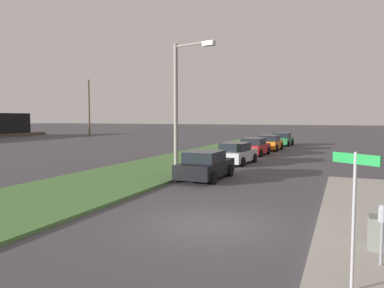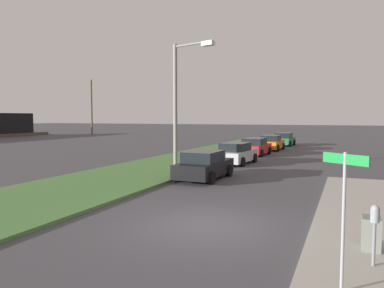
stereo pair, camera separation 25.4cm
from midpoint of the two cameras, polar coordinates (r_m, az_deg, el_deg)
name	(u,v)px [view 2 (the right image)]	position (r m, az deg, el deg)	size (l,w,h in m)	color
ground	(207,225)	(11.20, 2.93, -12.43)	(300.00, 300.00, 0.00)	#423F44
grass_median	(155,168)	(23.06, -5.38, -3.69)	(60.00, 6.00, 0.12)	#477238
sidewalk_curb	(382,274)	(8.71, 28.14, -17.37)	(24.00, 3.20, 0.14)	#9E998E
parked_car_black	(204,165)	(19.05, 2.29, -3.33)	(4.32, 2.06, 1.47)	black
parked_car_silver	(236,154)	(25.44, 7.10, -1.48)	(4.40, 2.21, 1.47)	#B2B5BA
parked_car_red	(255,147)	(31.43, 9.93, -0.44)	(4.37, 2.16, 1.47)	red
parked_car_orange	(271,143)	(36.70, 12.34, 0.18)	(4.34, 2.09, 1.47)	orange
parked_car_green	(284,139)	(42.77, 14.21, 0.69)	(4.35, 2.12, 1.47)	#1E6B38
parking_meter	(375,222)	(8.61, 27.19, -10.74)	(0.18, 0.18, 1.42)	slate
utility_box	(371,236)	(9.75, 26.65, -12.64)	(0.55, 0.40, 0.90)	slate
street_sign	(344,204)	(7.01, 23.42, -8.47)	(0.55, 0.75, 2.60)	#99999E
streetlight	(180,97)	(21.87, -1.57, 7.27)	(1.02, 2.82, 7.50)	gray
distant_utility_pole	(92,107)	(69.98, -15.17, 5.48)	(0.30, 0.30, 10.00)	brown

